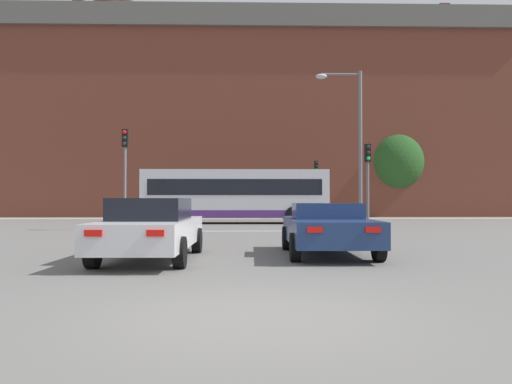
{
  "coord_description": "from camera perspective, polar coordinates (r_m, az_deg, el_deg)",
  "views": [
    {
      "loc": [
        -0.09,
        -5.92,
        1.37
      ],
      "look_at": [
        0.49,
        19.3,
        1.76
      ],
      "focal_mm": 35.0,
      "sensor_mm": 36.0,
      "label": 1
    }
  ],
  "objects": [
    {
      "name": "brick_civic_building",
      "position": [
        47.6,
        0.79,
        7.87
      ],
      "size": [
        43.58,
        16.06,
        23.1
      ],
      "color": "brown",
      "rests_on": "ground_plane"
    },
    {
      "name": "pedestrian_walking_east",
      "position": [
        37.32,
        6.4,
        -1.54
      ],
      "size": [
        0.42,
        0.45,
        1.63
      ],
      "rotation": [
        0.0,
        0.0,
        0.89
      ],
      "color": "brown",
      "rests_on": "ground_plane"
    },
    {
      "name": "traffic_light_near_right",
      "position": [
        22.79,
        12.66,
        2.26
      ],
      "size": [
        0.26,
        0.31,
        3.86
      ],
      "color": "slate",
      "rests_on": "ground_plane"
    },
    {
      "name": "street_lamp_junction",
      "position": [
        22.67,
        10.98,
        6.65
      ],
      "size": [
        2.07,
        0.36,
        7.1
      ],
      "color": "slate",
      "rests_on": "ground_plane"
    },
    {
      "name": "car_saloon_left",
      "position": [
        11.66,
        -11.84,
        -4.03
      ],
      "size": [
        2.02,
        4.86,
        1.4
      ],
      "rotation": [
        0.0,
        0.0,
        -0.02
      ],
      "color": "silver",
      "rests_on": "ground_plane"
    },
    {
      "name": "car_roadster_right",
      "position": [
        12.5,
        8.19,
        -4.14
      ],
      "size": [
        2.12,
        4.33,
        1.28
      ],
      "rotation": [
        0.0,
        0.0,
        -0.01
      ],
      "color": "navy",
      "rests_on": "ground_plane"
    },
    {
      "name": "far_pavement",
      "position": [
        36.39,
        -1.18,
        -3.04
      ],
      "size": [
        68.75,
        2.5,
        0.01
      ],
      "primitive_type": "cube",
      "color": "gray",
      "rests_on": "ground_plane"
    },
    {
      "name": "traffic_light_far_right",
      "position": [
        35.77,
        6.9,
        1.4
      ],
      "size": [
        0.26,
        0.31,
        4.16
      ],
      "color": "slate",
      "rests_on": "ground_plane"
    },
    {
      "name": "ground_plane",
      "position": [
        6.07,
        -0.45,
        -13.91
      ],
      "size": [
        400.0,
        400.0,
        0.0
      ],
      "primitive_type": "plane",
      "color": "#605E5B"
    },
    {
      "name": "bus_crossing_lead",
      "position": [
        29.05,
        -2.38,
        -0.34
      ],
      "size": [
        10.62,
        2.76,
        3.08
      ],
      "rotation": [
        0.0,
        0.0,
        1.57
      ],
      "color": "silver",
      "rests_on": "ground_plane"
    },
    {
      "name": "pedestrian_waiting",
      "position": [
        36.49,
        -11.42,
        -1.3
      ],
      "size": [
        0.38,
        0.46,
        1.85
      ],
      "rotation": [
        0.0,
        0.0,
        1.1
      ],
      "color": "#333851",
      "rests_on": "ground_plane"
    },
    {
      "name": "traffic_light_near_left",
      "position": [
        23.17,
        -14.75,
        3.25
      ],
      "size": [
        0.26,
        0.31,
        4.54
      ],
      "color": "slate",
      "rests_on": "ground_plane"
    },
    {
      "name": "stop_line_strip",
      "position": [
        21.9,
        -1.09,
        -4.47
      ],
      "size": [
        7.88,
        0.3,
        0.01
      ],
      "primitive_type": "cube",
      "color": "silver",
      "rests_on": "ground_plane"
    },
    {
      "name": "tree_by_building",
      "position": [
        43.04,
        15.29,
        3.21
      ],
      "size": [
        5.52,
        5.52,
        7.33
      ],
      "color": "#4C3823",
      "rests_on": "ground_plane"
    },
    {
      "name": "pedestrian_walking_west",
      "position": [
        37.08,
        8.18,
        -1.52
      ],
      "size": [
        0.43,
        0.27,
        1.65
      ],
      "rotation": [
        0.0,
        0.0,
        3.28
      ],
      "color": "#333851",
      "rests_on": "ground_plane"
    }
  ]
}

